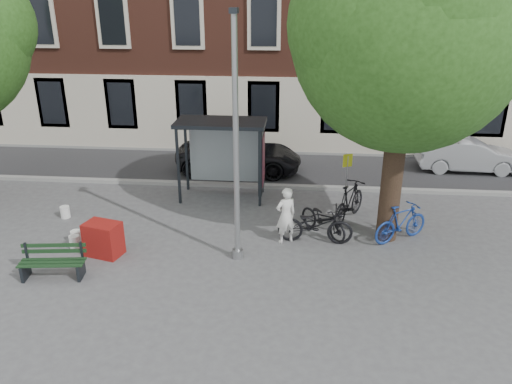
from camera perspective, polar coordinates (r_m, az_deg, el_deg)
The scene contains 20 objects.
ground at distance 13.07m, azimuth -2.10°, elevation -7.52°, with size 90.00×90.00×0.00m, color #4C4C4F.
road at distance 19.43m, azimuth 0.41°, elevation 2.73°, with size 40.00×4.00×0.01m, color #28282B.
curb_near at distance 17.54m, azimuth -0.12°, elevation 0.73°, with size 40.00×0.25×0.12m, color gray.
curb_far at distance 21.30m, azimuth 0.85°, elevation 4.66°, with size 40.00×0.25×0.12m, color gray.
lamppost at distance 11.94m, azimuth -2.28°, elevation 4.16°, with size 0.28×0.35×6.11m.
tree_right at distance 12.93m, azimuth 17.19°, elevation 17.45°, with size 5.76×5.60×8.20m.
bus_shelter at distance 16.16m, azimuth -2.57°, elevation 5.79°, with size 2.85×1.45×2.62m.
painter at distance 13.51m, azimuth 3.44°, elevation -2.68°, with size 0.59×0.38×1.61m, color white.
bench at distance 13.05m, azimuth -22.19°, elevation -7.55°, with size 1.59×0.68×0.79m.
bike_a at distance 13.68m, azimuth 6.77°, elevation -3.72°, with size 0.71×2.04×1.07m, color black.
bike_b at distance 14.25m, azimuth 16.25°, elevation -3.37°, with size 0.51×1.80×1.08m, color navy.
bike_c at distance 14.18m, azimuth 7.71°, elevation -3.09°, with size 0.62×1.79×0.94m, color black.
bike_d at distance 15.08m, azimuth 10.59°, elevation -1.13°, with size 0.57×2.01×1.21m, color black.
car_dark at distance 18.94m, azimuth -1.91°, elevation 4.26°, with size 2.16×4.67×1.30m, color black.
car_silver at distance 20.64m, azimuth 23.12°, elevation 3.91°, with size 1.32×3.80×1.25m, color #A3A6AB.
red_stand at distance 13.60m, azimuth -17.04°, elevation -5.16°, with size 0.90×0.60×0.90m, color maroon.
bucket_a at distance 14.57m, azimuth -19.86°, elevation -4.84°, with size 0.28×0.28×0.36m, color white.
bucket_b at distance 14.31m, azimuth -20.02°, elevation -5.38°, with size 0.28×0.28×0.36m, color white.
bucket_c at distance 16.27m, azimuth -20.98°, elevation -2.15°, with size 0.28×0.28×0.36m, color white.
notice_sign at distance 15.69m, azimuth 10.36°, elevation 2.49°, with size 0.29×0.15×1.80m.
Camera 1 is at (1.47, -11.26, 6.47)m, focal length 35.00 mm.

